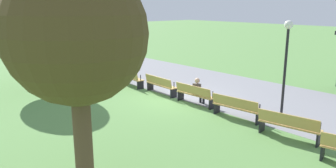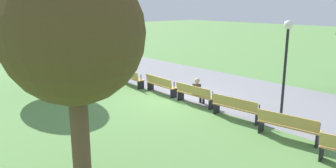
{
  "view_description": "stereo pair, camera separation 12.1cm",
  "coord_description": "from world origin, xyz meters",
  "px_view_note": "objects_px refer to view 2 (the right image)",
  "views": [
    {
      "loc": [
        10.88,
        -10.08,
        4.26
      ],
      "look_at": [
        0.0,
        -0.61,
        0.8
      ],
      "focal_mm": 35.27,
      "sensor_mm": 36.0,
      "label": 1
    },
    {
      "loc": [
        10.96,
        -9.99,
        4.26
      ],
      "look_at": [
        0.0,
        -0.61,
        0.8
      ],
      "focal_mm": 35.27,
      "sensor_mm": 36.0,
      "label": 2
    }
  ],
  "objects_px": {
    "bench_2": "(104,71)",
    "bench_5": "(195,94)",
    "tree_3": "(32,17)",
    "bench_1": "(79,67)",
    "bench_0": "(56,63)",
    "bench_3": "(131,77)",
    "lamp_post": "(286,51)",
    "tree_2": "(74,35)",
    "person_seated": "(198,90)",
    "bench_7": "(288,125)",
    "bench_4": "(160,84)",
    "bench_6": "(236,107)"
  },
  "relations": [
    {
      "from": "bench_3",
      "to": "tree_3",
      "type": "distance_m",
      "value": 5.78
    },
    {
      "from": "person_seated",
      "to": "lamp_post",
      "type": "relative_size",
      "value": 0.32
    },
    {
      "from": "tree_2",
      "to": "person_seated",
      "type": "bearing_deg",
      "value": 114.18
    },
    {
      "from": "bench_0",
      "to": "bench_5",
      "type": "xyz_separation_m",
      "value": [
        11.63,
        1.48,
        0.0
      ]
    },
    {
      "from": "bench_2",
      "to": "bench_5",
      "type": "height_order",
      "value": "same"
    },
    {
      "from": "bench_0",
      "to": "bench_5",
      "type": "distance_m",
      "value": 11.73
    },
    {
      "from": "bench_3",
      "to": "bench_4",
      "type": "height_order",
      "value": "same"
    },
    {
      "from": "tree_3",
      "to": "bench_1",
      "type": "bearing_deg",
      "value": 120.61
    },
    {
      "from": "bench_1",
      "to": "bench_2",
      "type": "distance_m",
      "value": 2.35
    },
    {
      "from": "bench_3",
      "to": "bench_2",
      "type": "bearing_deg",
      "value": -167.29
    },
    {
      "from": "bench_1",
      "to": "bench_6",
      "type": "relative_size",
      "value": 1.01
    },
    {
      "from": "bench_3",
      "to": "lamp_post",
      "type": "height_order",
      "value": "lamp_post"
    },
    {
      "from": "bench_0",
      "to": "tree_2",
      "type": "bearing_deg",
      "value": -3.63
    },
    {
      "from": "bench_7",
      "to": "bench_1",
      "type": "bearing_deg",
      "value": 172.71
    },
    {
      "from": "bench_6",
      "to": "tree_2",
      "type": "bearing_deg",
      "value": -88.08
    },
    {
      "from": "bench_2",
      "to": "bench_7",
      "type": "relative_size",
      "value": 1.0
    },
    {
      "from": "bench_1",
      "to": "bench_3",
      "type": "height_order",
      "value": "same"
    },
    {
      "from": "bench_2",
      "to": "tree_2",
      "type": "height_order",
      "value": "tree_2"
    },
    {
      "from": "bench_4",
      "to": "tree_3",
      "type": "xyz_separation_m",
      "value": [
        -5.09,
        -4.12,
        3.19
      ]
    },
    {
      "from": "bench_4",
      "to": "bench_6",
      "type": "bearing_deg",
      "value": 0.01
    },
    {
      "from": "bench_1",
      "to": "bench_3",
      "type": "relative_size",
      "value": 1.01
    },
    {
      "from": "person_seated",
      "to": "bench_0",
      "type": "bearing_deg",
      "value": -173.9
    },
    {
      "from": "bench_2",
      "to": "bench_3",
      "type": "xyz_separation_m",
      "value": [
        2.34,
        0.3,
        0.0
      ]
    },
    {
      "from": "bench_5",
      "to": "tree_2",
      "type": "bearing_deg",
      "value": -66.75
    },
    {
      "from": "bench_7",
      "to": "lamp_post",
      "type": "height_order",
      "value": "lamp_post"
    },
    {
      "from": "bench_2",
      "to": "person_seated",
      "type": "bearing_deg",
      "value": 13.88
    },
    {
      "from": "bench_1",
      "to": "tree_2",
      "type": "distance_m",
      "value": 14.29
    },
    {
      "from": "bench_2",
      "to": "tree_3",
      "type": "xyz_separation_m",
      "value": [
        -0.4,
        -3.67,
        3.19
      ]
    },
    {
      "from": "bench_3",
      "to": "bench_5",
      "type": "bearing_deg",
      "value": 7.27
    },
    {
      "from": "bench_1",
      "to": "lamp_post",
      "type": "xyz_separation_m",
      "value": [
        12.86,
        2.03,
        2.14
      ]
    },
    {
      "from": "bench_0",
      "to": "bench_2",
      "type": "relative_size",
      "value": 1.0
    },
    {
      "from": "lamp_post",
      "to": "bench_2",
      "type": "bearing_deg",
      "value": -171.43
    },
    {
      "from": "bench_2",
      "to": "bench_3",
      "type": "bearing_deg",
      "value": 16.36
    },
    {
      "from": "bench_5",
      "to": "tree_3",
      "type": "distance_m",
      "value": 9.08
    },
    {
      "from": "bench_4",
      "to": "bench_7",
      "type": "relative_size",
      "value": 0.98
    },
    {
      "from": "bench_3",
      "to": "tree_3",
      "type": "height_order",
      "value": "tree_3"
    },
    {
      "from": "bench_1",
      "to": "bench_4",
      "type": "distance_m",
      "value": 7.05
    },
    {
      "from": "bench_2",
      "to": "bench_1",
      "type": "bearing_deg",
      "value": -160.02
    },
    {
      "from": "bench_3",
      "to": "bench_5",
      "type": "xyz_separation_m",
      "value": [
        4.7,
        0.15,
        0.0
      ]
    },
    {
      "from": "bench_7",
      "to": "tree_3",
      "type": "distance_m",
      "value": 13.07
    },
    {
      "from": "bench_1",
      "to": "bench_2",
      "type": "bearing_deg",
      "value": 23.62
    },
    {
      "from": "bench_0",
      "to": "person_seated",
      "type": "distance_m",
      "value": 11.81
    },
    {
      "from": "bench_0",
      "to": "lamp_post",
      "type": "distance_m",
      "value": 15.51
    },
    {
      "from": "bench_5",
      "to": "bench_1",
      "type": "bearing_deg",
      "value": -176.38
    },
    {
      "from": "bench_7",
      "to": "tree_2",
      "type": "bearing_deg",
      "value": -111.89
    },
    {
      "from": "bench_6",
      "to": "bench_5",
      "type": "bearing_deg",
      "value": 170.91
    },
    {
      "from": "bench_3",
      "to": "bench_6",
      "type": "distance_m",
      "value": 7.05
    },
    {
      "from": "bench_0",
      "to": "tree_3",
      "type": "bearing_deg",
      "value": -15.8
    },
    {
      "from": "bench_1",
      "to": "bench_6",
      "type": "distance_m",
      "value": 11.73
    },
    {
      "from": "bench_4",
      "to": "lamp_post",
      "type": "relative_size",
      "value": 0.53
    }
  ]
}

